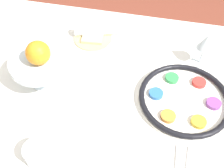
% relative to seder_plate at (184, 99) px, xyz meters
% --- Properties ---
extents(dining_table, '(1.47, 0.97, 0.77)m').
position_rel_seder_plate_xyz_m(dining_table, '(0.30, 0.01, -0.40)').
color(dining_table, white).
rests_on(dining_table, ground_plane).
extents(seder_plate, '(0.33, 0.33, 0.03)m').
position_rel_seder_plate_xyz_m(seder_plate, '(0.00, 0.00, 0.00)').
color(seder_plate, silver).
rests_on(seder_plate, dining_table).
extents(wine_glass, '(0.06, 0.06, 0.14)m').
position_rel_seder_plate_xyz_m(wine_glass, '(-0.05, -0.21, 0.09)').
color(wine_glass, silver).
rests_on(wine_glass, dining_table).
extents(fruit_stand, '(0.21, 0.21, 0.12)m').
position_rel_seder_plate_xyz_m(fruit_stand, '(0.53, 0.02, 0.08)').
color(fruit_stand, silver).
rests_on(fruit_stand, dining_table).
extents(orange_fruit, '(0.08, 0.08, 0.08)m').
position_rel_seder_plate_xyz_m(orange_fruit, '(0.51, 0.03, 0.15)').
color(orange_fruit, orange).
rests_on(orange_fruit, fruit_stand).
extents(bread_plate, '(0.17, 0.17, 0.02)m').
position_rel_seder_plate_xyz_m(bread_plate, '(0.41, -0.26, -0.01)').
color(bread_plate, tan).
rests_on(bread_plate, dining_table).
extents(napkin_roll, '(0.20, 0.10, 0.05)m').
position_rel_seder_plate_xyz_m(napkin_roll, '(0.40, -0.30, 0.01)').
color(napkin_roll, white).
rests_on(napkin_roll, dining_table).
extents(cup_near, '(0.08, 0.08, 0.07)m').
position_rel_seder_plate_xyz_m(cup_near, '(0.42, 0.32, 0.02)').
color(cup_near, silver).
rests_on(cup_near, dining_table).
extents(spoon, '(0.17, 0.03, 0.01)m').
position_rel_seder_plate_xyz_m(spoon, '(0.41, -0.34, -0.01)').
color(spoon, silver).
rests_on(spoon, dining_table).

